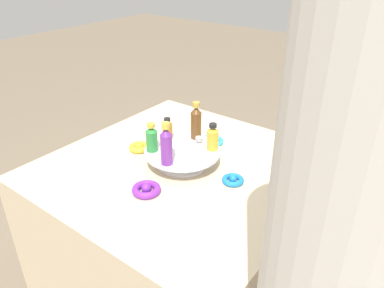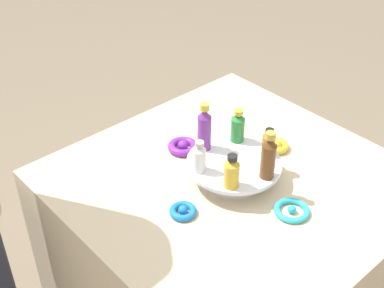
{
  "view_description": "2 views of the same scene",
  "coord_description": "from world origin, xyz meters",
  "px_view_note": "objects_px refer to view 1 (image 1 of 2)",
  "views": [
    {
      "loc": [
        -0.93,
        -0.75,
        1.5
      ],
      "look_at": [
        -0.05,
        -0.08,
        0.91
      ],
      "focal_mm": 35.0,
      "sensor_mm": 36.0,
      "label": 1
    },
    {
      "loc": [
        0.83,
        -0.91,
        1.77
      ],
      "look_at": [
        -0.06,
        -0.11,
        0.91
      ],
      "focal_mm": 50.0,
      "sensor_mm": 36.0,
      "label": 2
    }
  ],
  "objects_px": {
    "bottle_clear": "(199,151)",
    "display_stand": "(182,155)",
    "bottle_brown": "(196,122)",
    "ribbon_bow_gold": "(139,147)",
    "bottle_amber": "(167,129)",
    "bottle_green": "(152,138)",
    "ribbon_bow_blue": "(233,180)",
    "ribbon_bow_teal": "(212,141)",
    "bottle_gold": "(213,138)",
    "ribbon_bow_purple": "(146,189)",
    "bottle_purple": "(166,145)"
  },
  "relations": [
    {
      "from": "display_stand",
      "to": "ribbon_bow_gold",
      "type": "xyz_separation_m",
      "value": [
        -0.01,
        0.21,
        -0.03
      ]
    },
    {
      "from": "bottle_amber",
      "to": "bottle_clear",
      "type": "height_order",
      "value": "bottle_clear"
    },
    {
      "from": "bottle_purple",
      "to": "ribbon_bow_purple",
      "type": "height_order",
      "value": "bottle_purple"
    },
    {
      "from": "ribbon_bow_purple",
      "to": "ribbon_bow_blue",
      "type": "bearing_deg",
      "value": -41.06
    },
    {
      "from": "bottle_amber",
      "to": "ribbon_bow_teal",
      "type": "height_order",
      "value": "bottle_amber"
    },
    {
      "from": "bottle_brown",
      "to": "ribbon_bow_purple",
      "type": "distance_m",
      "value": 0.34
    },
    {
      "from": "bottle_amber",
      "to": "display_stand",
      "type": "bearing_deg",
      "value": -110.09
    },
    {
      "from": "bottle_green",
      "to": "ribbon_bow_blue",
      "type": "xyz_separation_m",
      "value": [
        0.08,
        -0.29,
        -0.1
      ]
    },
    {
      "from": "bottle_brown",
      "to": "ribbon_bow_teal",
      "type": "distance_m",
      "value": 0.16
    },
    {
      "from": "display_stand",
      "to": "bottle_purple",
      "type": "distance_m",
      "value": 0.14
    },
    {
      "from": "bottle_amber",
      "to": "bottle_clear",
      "type": "distance_m",
      "value": 0.22
    },
    {
      "from": "bottle_clear",
      "to": "ribbon_bow_blue",
      "type": "height_order",
      "value": "bottle_clear"
    },
    {
      "from": "ribbon_bow_blue",
      "to": "bottle_purple",
      "type": "bearing_deg",
      "value": 122.58
    },
    {
      "from": "bottle_amber",
      "to": "ribbon_bow_teal",
      "type": "distance_m",
      "value": 0.22
    },
    {
      "from": "display_stand",
      "to": "ribbon_bow_blue",
      "type": "xyz_separation_m",
      "value": [
        0.01,
        -0.21,
        -0.03
      ]
    },
    {
      "from": "bottle_brown",
      "to": "ribbon_bow_blue",
      "type": "height_order",
      "value": "bottle_brown"
    },
    {
      "from": "bottle_clear",
      "to": "bottle_gold",
      "type": "xyz_separation_m",
      "value": [
        0.11,
        0.02,
        0.0
      ]
    },
    {
      "from": "bottle_gold",
      "to": "bottle_clear",
      "type": "bearing_deg",
      "value": -170.09
    },
    {
      "from": "ribbon_bow_purple",
      "to": "ribbon_bow_teal",
      "type": "bearing_deg",
      "value": 3.94
    },
    {
      "from": "bottle_green",
      "to": "ribbon_bow_blue",
      "type": "distance_m",
      "value": 0.32
    },
    {
      "from": "ribbon_bow_blue",
      "to": "ribbon_bow_teal",
      "type": "relative_size",
      "value": 0.77
    },
    {
      "from": "bottle_purple",
      "to": "bottle_clear",
      "type": "bearing_deg",
      "value": -50.09
    },
    {
      "from": "bottle_purple",
      "to": "ribbon_bow_blue",
      "type": "bearing_deg",
      "value": -57.42
    },
    {
      "from": "bottle_gold",
      "to": "ribbon_bow_purple",
      "type": "distance_m",
      "value": 0.31
    },
    {
      "from": "ribbon_bow_blue",
      "to": "ribbon_bow_teal",
      "type": "xyz_separation_m",
      "value": [
        0.2,
        0.22,
        -0.0
      ]
    },
    {
      "from": "ribbon_bow_gold",
      "to": "ribbon_bow_purple",
      "type": "bearing_deg",
      "value": -131.06
    },
    {
      "from": "ribbon_bow_blue",
      "to": "bottle_green",
      "type": "bearing_deg",
      "value": 106.06
    },
    {
      "from": "bottle_gold",
      "to": "ribbon_bow_purple",
      "type": "relative_size",
      "value": 1.06
    },
    {
      "from": "ribbon_bow_blue",
      "to": "bottle_brown",
      "type": "bearing_deg",
      "value": 67.83
    },
    {
      "from": "bottle_green",
      "to": "bottle_purple",
      "type": "bearing_deg",
      "value": -110.09
    },
    {
      "from": "bottle_green",
      "to": "bottle_brown",
      "type": "bearing_deg",
      "value": -20.09
    },
    {
      "from": "bottle_purple",
      "to": "ribbon_bow_gold",
      "type": "bearing_deg",
      "value": 67.83
    },
    {
      "from": "bottle_green",
      "to": "ribbon_bow_gold",
      "type": "bearing_deg",
      "value": 66.19
    },
    {
      "from": "bottle_gold",
      "to": "ribbon_bow_blue",
      "type": "xyz_separation_m",
      "value": [
        -0.06,
        -0.13,
        -0.1
      ]
    },
    {
      "from": "bottle_clear",
      "to": "ribbon_bow_purple",
      "type": "xyz_separation_m",
      "value": [
        -0.17,
        0.09,
        -0.1
      ]
    },
    {
      "from": "bottle_gold",
      "to": "ribbon_bow_teal",
      "type": "xyz_separation_m",
      "value": [
        0.14,
        0.1,
        -0.1
      ]
    },
    {
      "from": "bottle_clear",
      "to": "display_stand",
      "type": "bearing_deg",
      "value": 69.91
    },
    {
      "from": "display_stand",
      "to": "bottle_green",
      "type": "distance_m",
      "value": 0.13
    },
    {
      "from": "bottle_brown",
      "to": "ribbon_bow_gold",
      "type": "relative_size",
      "value": 1.81
    },
    {
      "from": "bottle_clear",
      "to": "bottle_gold",
      "type": "bearing_deg",
      "value": 9.91
    },
    {
      "from": "bottle_amber",
      "to": "ribbon_bow_blue",
      "type": "xyz_separation_m",
      "value": [
        -0.02,
        -0.31,
        -0.09
      ]
    },
    {
      "from": "bottle_amber",
      "to": "bottle_gold",
      "type": "bearing_deg",
      "value": -80.09
    },
    {
      "from": "bottle_purple",
      "to": "ribbon_bow_gold",
      "type": "xyz_separation_m",
      "value": [
        0.09,
        0.23,
        -0.12
      ]
    },
    {
      "from": "display_stand",
      "to": "bottle_clear",
      "type": "bearing_deg",
      "value": -110.09
    },
    {
      "from": "ribbon_bow_gold",
      "to": "ribbon_bow_blue",
      "type": "distance_m",
      "value": 0.42
    },
    {
      "from": "ribbon_bow_blue",
      "to": "ribbon_bow_teal",
      "type": "distance_m",
      "value": 0.3
    },
    {
      "from": "ribbon_bow_purple",
      "to": "bottle_gold",
      "type": "bearing_deg",
      "value": -13.91
    },
    {
      "from": "bottle_amber",
      "to": "ribbon_bow_teal",
      "type": "bearing_deg",
      "value": -27.09
    },
    {
      "from": "bottle_purple",
      "to": "bottle_gold",
      "type": "bearing_deg",
      "value": -20.09
    },
    {
      "from": "bottle_gold",
      "to": "ribbon_bow_gold",
      "type": "bearing_deg",
      "value": 106.06
    }
  ]
}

